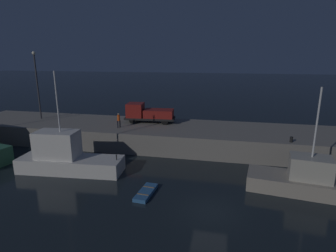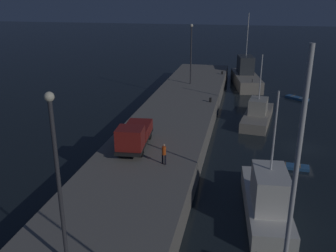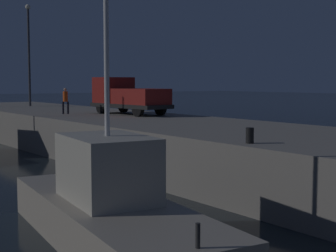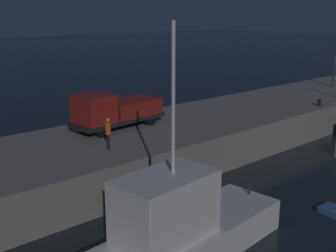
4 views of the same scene
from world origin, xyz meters
The scene contains 5 objects.
pier_quay centered at (0.00, 13.73, 1.16)m, with size 64.62×8.56×2.32m.
fishing_boat_orange centered at (-13.47, 4.15, 1.38)m, with size 9.74×3.56×9.17m.
utility_truck centered at (-8.80, 15.08, 3.50)m, with size 6.30×2.62×2.39m.
dockworker centered at (-11.40, 11.94, 3.28)m, with size 0.43×0.43×1.69m.
bollard_west centered at (7.00, 10.17, 2.59)m, with size 0.28×0.28×0.54m, color black.
Camera 4 is at (-23.59, -6.72, 9.43)m, focal length 46.12 mm.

